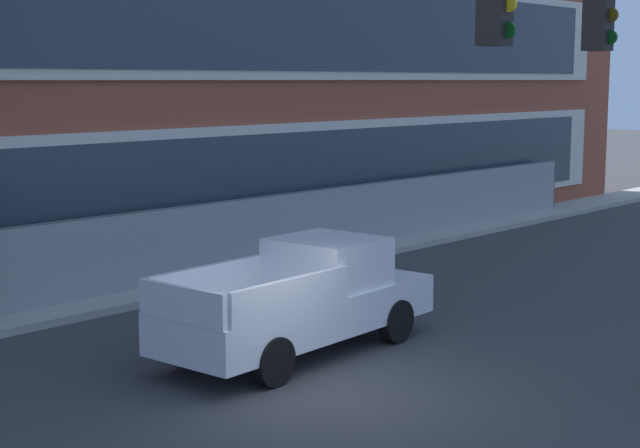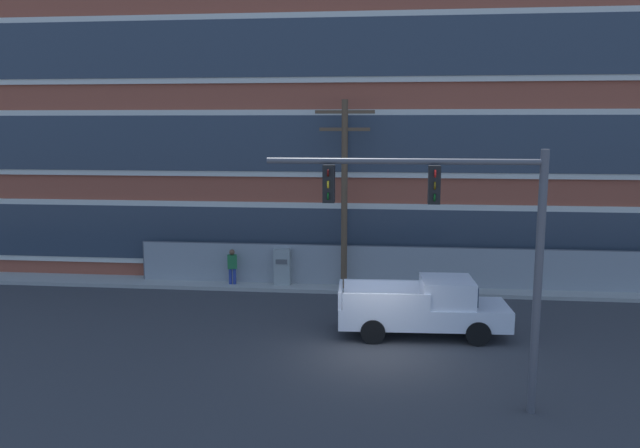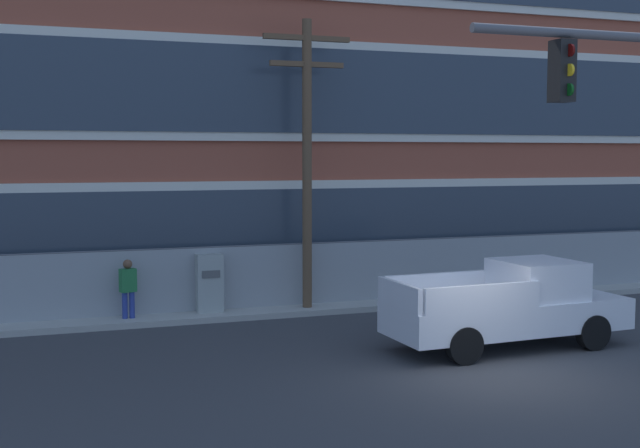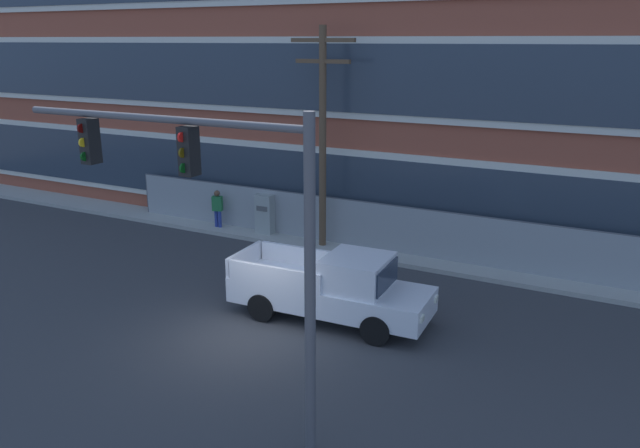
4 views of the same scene
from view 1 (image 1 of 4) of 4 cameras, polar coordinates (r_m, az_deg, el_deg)
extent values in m
plane|color=#38383A|center=(14.98, 0.56, -10.13)|extent=(160.00, 160.00, 0.00)
cube|color=#9E9B93|center=(20.64, -15.69, -5.03)|extent=(80.00, 1.66, 0.16)
cube|color=gray|center=(23.84, -5.08, -0.87)|extent=(31.65, 0.04, 1.87)
cylinder|color=#4C4C51|center=(36.42, 13.44, 2.13)|extent=(0.06, 0.06, 1.87)
cylinder|color=#4C4C51|center=(23.71, -5.11, 1.36)|extent=(31.65, 0.05, 0.05)
cube|color=black|center=(13.44, 15.89, 11.58)|extent=(0.28, 0.32, 0.90)
cylinder|color=#503E08|center=(13.36, 16.60, 11.58)|extent=(0.04, 0.18, 0.18)
cylinder|color=#0A4011|center=(13.34, 16.55, 10.38)|extent=(0.04, 0.18, 0.18)
cube|color=black|center=(11.25, 10.14, 12.45)|extent=(0.28, 0.32, 0.90)
cylinder|color=gold|center=(11.16, 10.94, 12.47)|extent=(0.04, 0.18, 0.18)
cylinder|color=#0A4011|center=(11.14, 10.90, 11.03)|extent=(0.04, 0.18, 0.18)
cube|color=silver|center=(17.16, -1.21, -5.12)|extent=(5.67, 2.18, 0.70)
cube|color=silver|center=(17.58, 0.44, -2.19)|extent=(1.75, 1.85, 0.86)
cube|color=#283342|center=(18.25, 2.13, -1.81)|extent=(0.13, 1.59, 0.64)
cube|color=silver|center=(16.73, -6.39, -3.31)|extent=(2.80, 0.25, 0.56)
cube|color=silver|center=(15.51, -1.69, -4.19)|extent=(2.80, 0.25, 0.56)
cube|color=silver|center=(15.08, -8.05, -4.64)|extent=(0.18, 1.86, 0.56)
cylinder|color=black|center=(19.04, 0.05, -4.84)|extent=(0.81, 0.30, 0.80)
cylinder|color=black|center=(18.01, 4.44, -5.65)|extent=(0.81, 0.30, 0.80)
cylinder|color=black|center=(16.66, -7.32, -6.84)|extent=(0.81, 0.30, 0.80)
cylinder|color=black|center=(15.47, -2.76, -7.99)|extent=(0.81, 0.30, 0.80)
cube|color=white|center=(19.70, 2.62, -3.05)|extent=(0.07, 0.24, 0.16)
cube|color=white|center=(18.94, 5.91, -3.55)|extent=(0.07, 0.24, 0.16)
camera|label=2|loc=(14.26, 82.63, 10.14)|focal=35.00mm
camera|label=3|loc=(4.68, 101.80, -6.65)|focal=45.00mm
camera|label=4|loc=(19.76, 51.67, 13.36)|focal=35.00mm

